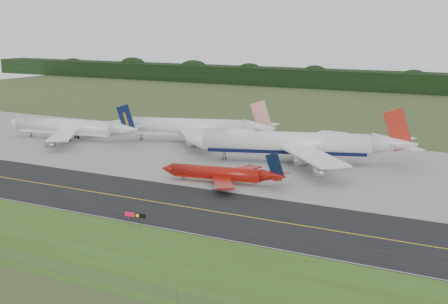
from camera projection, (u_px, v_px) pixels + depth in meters
ground at (180, 200)px, 150.71m from camera, size 600.00×600.00×0.00m
grass_verge at (83, 244)px, 120.57m from camera, size 400.00×30.00×0.01m
taxiway at (171, 204)px, 147.26m from camera, size 400.00×32.00×0.02m
apron at (267, 160)px, 194.62m from camera, size 400.00×78.00×0.01m
taxiway_centreline at (171, 204)px, 147.25m from camera, size 400.00×0.40×0.00m
taxiway_edge_line at (131, 222)px, 133.91m from camera, size 400.00×0.25×0.00m
perimeter_fence at (33, 261)px, 109.15m from camera, size 320.00×0.10×320.00m
horizon_treeline at (417, 84)px, 385.33m from camera, size 700.00×25.00×12.00m
jet_ba_747 at (295, 143)px, 190.61m from camera, size 69.02×55.66×17.84m
jet_red_737 at (223, 174)px, 166.57m from camera, size 34.82×28.07×9.42m
jet_navy_gold at (72, 127)px, 228.21m from camera, size 55.19×47.60×14.26m
jet_star_tail at (193, 128)px, 223.49m from camera, size 59.29×48.42×15.92m
taxiway_sign at (135, 215)px, 134.99m from camera, size 5.11×0.72×1.71m
edge_marker_left at (30, 204)px, 146.41m from camera, size 0.16×0.16×0.50m
edge_marker_center at (136, 224)px, 131.99m from camera, size 0.16×0.16×0.50m
edge_marker_right at (281, 251)px, 116.46m from camera, size 0.16×0.16×0.50m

